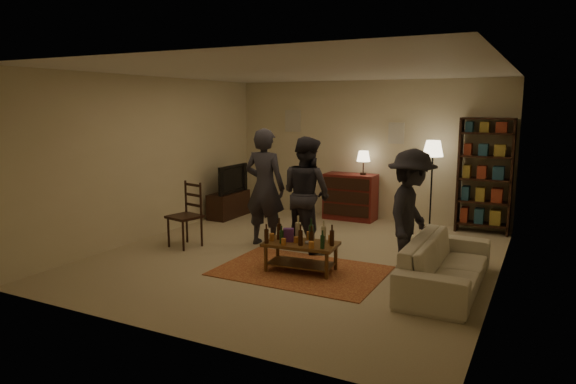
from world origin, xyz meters
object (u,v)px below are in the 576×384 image
Objects in this scene: dining_chair at (188,212)px; person_by_sofa at (411,214)px; sofa at (446,264)px; coffee_table at (301,245)px; floor_lamp at (433,155)px; person_left at (265,187)px; tv_stand at (229,198)px; dresser at (351,195)px; person_right at (306,194)px; bookshelf at (485,174)px.

person_by_sofa is (3.52, 0.08, 0.29)m from dining_chair.
person_by_sofa is at bearing 14.22° from dining_chair.
coffee_table is at bearing 97.29° from sofa.
floor_lamp is 3.11m from person_left.
person_by_sofa is (0.31, -2.74, -0.52)m from floor_lamp.
tv_stand is at bearing 64.66° from sofa.
dresser is 0.77× the size of person_right.
sofa is at bearing -25.34° from tv_stand.
bookshelf reaches higher than person_right.
person_left is at bearing 43.31° from dining_chair.
dining_chair is 3.53m from person_by_sofa.
person_right reaches higher than person_by_sofa.
dresser is at bearing 22.07° from tv_stand.
floor_lamp is (-0.85, -0.26, 0.33)m from bookshelf.
floor_lamp is at bearing -135.89° from person_left.
person_right is at bearing -178.06° from person_left.
floor_lamp is at bearing 71.49° from coffee_table.
person_right reaches higher than tv_stand.
person_right is (2.39, -1.44, 0.50)m from tv_stand.
coffee_table is 3.47m from floor_lamp.
dresser is 0.73× the size of person_left.
dining_chair is 0.56× the size of person_left.
coffee_table is 3.97m from bookshelf.
floor_lamp is (3.84, 0.72, 0.98)m from tv_stand.
floor_lamp is (1.06, 3.16, 0.99)m from coffee_table.
coffee_table is 0.49× the size of sofa.
dresser is 0.81× the size of person_by_sofa.
bookshelf is 3.26m from sofa.
dresser is at bearing 74.60° from dining_chair.
person_by_sofa is at bearing -83.63° from floor_lamp.
person_by_sofa reaches higher than dresser.
dining_chair is 0.77× the size of dresser.
person_right is at bearing 33.47° from dining_chair.
sofa is (1.86, 0.24, -0.07)m from coffee_table.
dining_chair is at bearing -118.33° from dresser.
dining_chair is at bearing 88.63° from sofa.
tv_stand reaches higher than coffee_table.
dresser is 3.51m from person_by_sofa.
sofa is at bearing -110.01° from person_by_sofa.
bookshelf is at bearing 11.80° from tv_stand.
person_left is (-0.57, -2.40, 0.46)m from dresser.
coffee_table is 0.61× the size of person_by_sofa.
coffee_table reaches higher than sofa.
dresser is (1.63, 3.02, -0.08)m from dining_chair.
dresser reaches higher than sofa.
coffee_table is 0.55× the size of person_left.
coffee_table is at bearing -41.23° from tv_stand.
person_left is at bearing 23.78° from person_right.
bookshelf is (1.91, 3.42, 0.66)m from coffee_table.
person_by_sofa is (1.36, 0.41, 0.47)m from coffee_table.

